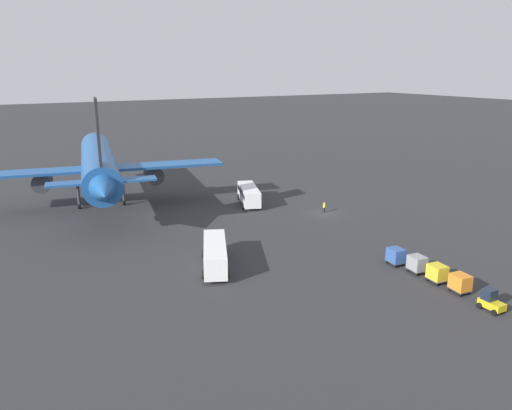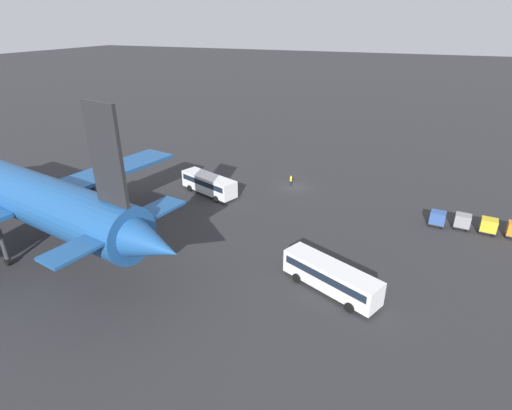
# 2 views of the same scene
# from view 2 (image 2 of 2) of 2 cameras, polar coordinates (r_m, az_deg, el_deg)

# --- Properties ---
(ground_plane) EXTENTS (600.00, 600.00, 0.00)m
(ground_plane) POSITION_cam_2_polar(r_m,az_deg,el_deg) (66.53, 5.41, 2.61)
(ground_plane) COLOR #2D2D30
(airplane) EXTENTS (49.37, 42.07, 19.29)m
(airplane) POSITION_cam_2_polar(r_m,az_deg,el_deg) (53.10, -30.79, 1.53)
(airplane) COLOR #1E5193
(airplane) RESTS_ON ground
(shuttle_bus_near) EXTENTS (10.41, 6.05, 3.04)m
(shuttle_bus_near) POSITION_cam_2_polar(r_m,az_deg,el_deg) (63.29, -6.74, 3.13)
(shuttle_bus_near) COLOR white
(shuttle_bus_near) RESTS_ON ground
(shuttle_bus_far) EXTENTS (10.78, 6.67, 3.02)m
(shuttle_bus_far) POSITION_cam_2_polar(r_m,az_deg,el_deg) (41.50, 10.66, -9.88)
(shuttle_bus_far) COLOR white
(shuttle_bus_far) RESTS_ON ground
(worker_person) EXTENTS (0.38, 0.38, 1.74)m
(worker_person) POSITION_cam_2_polar(r_m,az_deg,el_deg) (66.64, 5.01, 3.47)
(worker_person) COLOR #1E1E2D
(worker_person) RESTS_ON ground
(cargo_cart_yellow) EXTENTS (2.15, 1.87, 2.06)m
(cargo_cart_yellow) POSITION_cam_2_polar(r_m,az_deg,el_deg) (59.49, 30.30, -2.51)
(cargo_cart_yellow) COLOR #38383D
(cargo_cart_yellow) RESTS_ON ground
(cargo_cart_grey) EXTENTS (2.15, 1.87, 2.06)m
(cargo_cart_grey) POSITION_cam_2_polar(r_m,az_deg,el_deg) (59.14, 27.42, -2.00)
(cargo_cart_grey) COLOR #38383D
(cargo_cart_grey) RESTS_ON ground
(cargo_cart_blue) EXTENTS (2.15, 1.87, 2.06)m
(cargo_cart_blue) POSITION_cam_2_polar(r_m,az_deg,el_deg) (58.51, 24.51, -1.68)
(cargo_cart_blue) COLOR #38383D
(cargo_cart_blue) RESTS_ON ground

